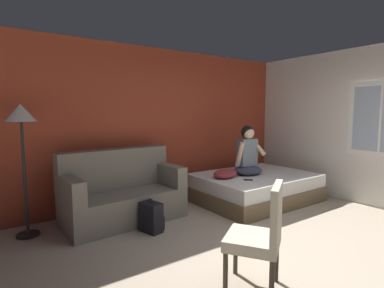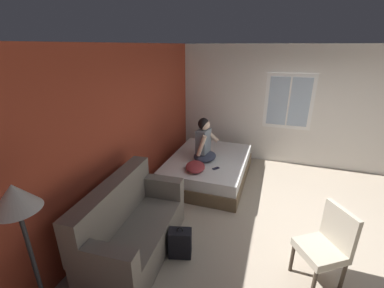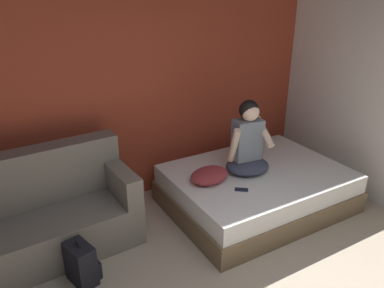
# 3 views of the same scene
# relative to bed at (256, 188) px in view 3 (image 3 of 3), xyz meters

# --- Properties ---
(wall_back_accent) EXTENTS (10.03, 0.16, 2.70)m
(wall_back_accent) POSITION_rel_bed_xyz_m (-1.16, 1.08, 1.11)
(wall_back_accent) COLOR #993823
(wall_back_accent) RESTS_ON ground
(bed) EXTENTS (2.10, 1.57, 0.48)m
(bed) POSITION_rel_bed_xyz_m (0.00, 0.00, 0.00)
(bed) COLOR brown
(bed) RESTS_ON ground
(couch) EXTENTS (1.75, 0.92, 1.04)m
(couch) POSITION_rel_bed_xyz_m (-2.35, 0.42, 0.16)
(couch) COLOR slate
(couch) RESTS_ON ground
(person_seated) EXTENTS (0.57, 0.50, 0.88)m
(person_seated) POSITION_rel_bed_xyz_m (-0.13, 0.06, 0.60)
(person_seated) COLOR #383D51
(person_seated) RESTS_ON bed
(backpack) EXTENTS (0.29, 0.34, 0.46)m
(backpack) POSITION_rel_bed_xyz_m (-2.20, -0.22, -0.04)
(backpack) COLOR black
(backpack) RESTS_ON ground
(throw_pillow) EXTENTS (0.56, 0.47, 0.14)m
(throw_pillow) POSITION_rel_bed_xyz_m (-0.64, 0.08, 0.31)
(throw_pillow) COLOR #993338
(throw_pillow) RESTS_ON bed
(cell_phone) EXTENTS (0.16, 0.14, 0.01)m
(cell_phone) POSITION_rel_bed_xyz_m (-0.45, -0.27, 0.25)
(cell_phone) COLOR black
(cell_phone) RESTS_ON bed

